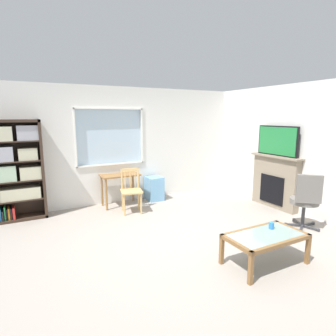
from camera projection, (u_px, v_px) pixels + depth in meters
name	position (u px, v px, depth m)	size (l,w,h in m)	color
ground	(179.00, 241.00, 4.52)	(6.58, 6.00, 0.02)	#9E9389
wall_back_with_window	(127.00, 146.00, 6.48)	(5.58, 0.15, 2.60)	white
wall_right	(303.00, 150.00, 5.59)	(0.12, 5.20, 2.60)	white
bookshelf	(17.00, 167.00, 5.28)	(0.90, 0.38, 1.90)	#38281E
desk_under_window	(120.00, 180.00, 6.17)	(0.83, 0.45, 0.71)	olive
wooden_chair	(131.00, 190.00, 5.77)	(0.50, 0.48, 0.90)	tan
plastic_drawer_unit	(154.00, 188.00, 6.66)	(0.35, 0.40, 0.55)	#72ADDB
fireplace	(275.00, 181.00, 6.08)	(0.26, 1.22, 1.14)	gray
tv	(277.00, 141.00, 5.91)	(0.06, 1.00, 0.63)	black
office_chair	(306.00, 198.00, 4.87)	(0.62, 0.61, 1.00)	slate
coffee_table	(266.00, 239.00, 3.73)	(1.07, 0.59, 0.42)	#8C9E99
sippy_cup	(271.00, 225.00, 3.91)	(0.07, 0.07, 0.09)	#337FD6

